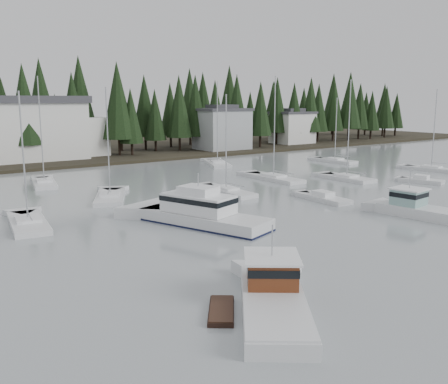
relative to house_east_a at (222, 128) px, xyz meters
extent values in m
cube|color=black|center=(-36.00, 19.00, -4.90)|extent=(240.00, 54.00, 1.00)
cube|color=#999EA0|center=(0.00, 0.00, -0.40)|extent=(10.00, 8.00, 8.00)
cube|color=#38383D|center=(0.00, 0.00, 3.85)|extent=(10.60, 8.48, 0.50)
cube|color=#38383D|center=(0.00, 0.00, 4.45)|extent=(5.50, 4.40, 0.80)
cube|color=silver|center=(22.00, 2.00, -0.90)|extent=(9.00, 7.00, 7.00)
cube|color=#38383D|center=(22.00, 2.00, 2.85)|extent=(9.54, 7.42, 0.50)
cube|color=#38383D|center=(22.00, 2.00, 3.45)|extent=(4.95, 3.85, 0.80)
cube|color=silver|center=(-41.00, 4.00, 0.60)|extent=(24.00, 10.00, 10.00)
cube|color=#38383D|center=(-41.00, 4.00, 5.90)|extent=(25.00, 11.00, 1.20)
cube|color=silver|center=(-29.00, 6.00, -0.90)|extent=(10.00, 8.00, 7.00)
cube|color=silver|center=(-44.88, -67.64, -4.80)|extent=(8.37, 9.67, 1.40)
cube|color=silver|center=(-44.88, -67.64, -4.05)|extent=(8.20, 9.47, 0.13)
cube|color=#461E0E|center=(-43.73, -66.09, -3.29)|extent=(3.85, 3.90, 1.50)
cube|color=white|center=(-43.73, -66.09, -2.49)|extent=(4.34, 4.41, 0.13)
cube|color=black|center=(-43.73, -66.09, -2.99)|extent=(3.93, 3.98, 0.43)
cylinder|color=#A5A8AD|center=(-43.73, -66.09, -1.58)|extent=(0.08, 0.08, 1.72)
cube|color=black|center=(-47.03, -66.03, -4.96)|extent=(3.09, 3.52, 0.59)
cube|color=silver|center=(-37.69, -50.25, -4.74)|extent=(7.55, 12.62, 1.76)
cube|color=black|center=(-37.69, -50.25, -4.87)|extent=(7.60, 12.69, 0.24)
cube|color=white|center=(-37.90, -49.68, -3.04)|extent=(4.98, 6.94, 1.59)
cube|color=black|center=(-37.90, -49.68, -2.66)|extent=(5.07, 7.02, 0.44)
cube|color=white|center=(-37.90, -49.68, -1.89)|extent=(3.16, 3.71, 0.71)
cylinder|color=#A5A8AD|center=(-37.90, -49.68, -1.01)|extent=(0.10, 0.10, 1.21)
cube|color=silver|center=(-19.45, -59.89, -4.79)|extent=(4.09, 9.09, 1.43)
cube|color=silver|center=(-19.45, -59.89, -4.03)|extent=(4.01, 8.91, 0.13)
cube|color=#80A8A4|center=(-19.66, -58.14, -3.26)|extent=(2.82, 2.92, 1.54)
cube|color=white|center=(-19.66, -58.14, -2.43)|extent=(3.16, 3.30, 0.13)
cube|color=black|center=(-19.66, -58.14, -2.95)|extent=(2.88, 2.97, 0.44)
cylinder|color=#A5A8AD|center=(-19.66, -58.14, -1.50)|extent=(0.08, 0.08, 1.76)
cube|color=silver|center=(-39.76, -34.69, -4.93)|extent=(6.68, 9.44, 1.05)
cube|color=white|center=(-39.76, -34.69, -4.28)|extent=(3.23, 3.68, 0.30)
cylinder|color=#A5A8AD|center=(-39.76, -34.69, 1.38)|extent=(0.14, 0.14, 11.57)
cube|color=silver|center=(-27.28, -39.16, -4.93)|extent=(2.61, 9.10, 1.05)
cube|color=white|center=(-27.28, -39.16, -4.28)|extent=(1.78, 3.11, 0.30)
cylinder|color=#A5A8AD|center=(-27.28, -39.16, 1.03)|extent=(0.14, 0.14, 10.87)
cube|color=silver|center=(-8.22, -40.82, -4.93)|extent=(3.03, 8.12, 1.05)
cube|color=white|center=(-8.22, -40.82, -4.28)|extent=(2.07, 2.78, 0.30)
cylinder|color=#A5A8AD|center=(-8.22, -40.82, 2.03)|extent=(0.14, 0.14, 12.87)
cube|color=silver|center=(-50.23, -41.60, -4.93)|extent=(4.14, 9.03, 1.05)
cube|color=white|center=(-50.23, -41.60, -4.28)|extent=(2.43, 3.22, 0.30)
cylinder|color=#A5A8AD|center=(-50.23, -41.60, 1.09)|extent=(0.14, 0.14, 10.99)
cube|color=silver|center=(5.29, -26.51, -4.93)|extent=(3.22, 8.21, 1.05)
cube|color=white|center=(5.29, -26.51, -4.28)|extent=(2.04, 2.86, 0.30)
cylinder|color=#A5A8AD|center=(5.29, -26.51, 0.90)|extent=(0.14, 0.14, 10.61)
cube|color=silver|center=(9.38, -42.38, -4.93)|extent=(3.86, 8.56, 1.05)
cube|color=white|center=(9.38, -42.38, -4.28)|extent=(2.22, 3.06, 0.30)
cylinder|color=#A5A8AD|center=(9.38, -42.38, 1.50)|extent=(0.14, 0.14, 11.81)
cube|color=silver|center=(-13.56, -17.72, -4.93)|extent=(6.56, 9.95, 1.05)
cube|color=white|center=(-13.56, -17.72, -4.28)|extent=(3.21, 3.81, 0.30)
cylinder|color=#A5A8AD|center=(-13.56, -17.72, 2.21)|extent=(0.14, 0.14, 13.23)
cube|color=silver|center=(-42.91, -21.08, -4.93)|extent=(4.38, 8.96, 1.05)
cube|color=white|center=(-42.91, -21.08, -4.28)|extent=(2.42, 3.24, 0.30)
cylinder|color=#A5A8AD|center=(-42.91, -21.08, 2.16)|extent=(0.14, 0.14, 13.12)
cube|color=silver|center=(-16.20, -34.90, -4.93)|extent=(3.06, 9.94, 1.05)
cube|color=white|center=(-16.20, -34.90, -4.28)|extent=(2.08, 3.40, 0.30)
cylinder|color=#A5A8AD|center=(-16.20, -34.90, 2.26)|extent=(0.14, 0.14, 13.33)
cube|color=silver|center=(-21.27, -48.76, -4.85)|extent=(2.66, 6.99, 0.90)
cube|color=white|center=(-21.27, -48.76, -4.15)|extent=(1.64, 2.29, 0.55)
cube|color=silver|center=(-1.99, -48.07, -4.85)|extent=(3.72, 5.86, 0.90)
cube|color=white|center=(-1.99, -48.07, -4.15)|extent=(1.95, 2.11, 0.55)
camera|label=1|loc=(-60.88, -85.56, 5.85)|focal=40.00mm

